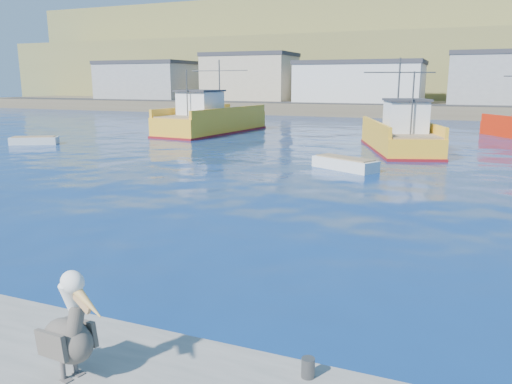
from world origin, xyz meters
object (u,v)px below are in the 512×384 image
at_px(skiff_left, 34,141).
at_px(trawler_yellow_a, 211,120).
at_px(trawler_yellow_b, 400,137).
at_px(pelican, 69,332).
at_px(skiff_mid, 345,165).

bearing_deg(skiff_left, trawler_yellow_a, 56.56).
distance_m(trawler_yellow_a, trawler_yellow_b, 18.81).
relative_size(trawler_yellow_b, pelican, 6.49).
distance_m(skiff_left, pelican, 34.74).
height_order(skiff_mid, pelican, pelican).
distance_m(trawler_yellow_a, skiff_left, 15.48).
relative_size(trawler_yellow_a, trawler_yellow_b, 1.24).
bearing_deg(trawler_yellow_b, skiff_left, -165.39).
xyz_separation_m(trawler_yellow_a, trawler_yellow_b, (17.82, -6.03, -0.15)).
xyz_separation_m(skiff_left, skiff_mid, (24.49, -1.95, 0.02)).
bearing_deg(skiff_left, trawler_yellow_b, 14.61).
distance_m(skiff_left, skiff_mid, 24.57).
height_order(trawler_yellow_a, trawler_yellow_b, trawler_yellow_a).
xyz_separation_m(skiff_left, pelican, (25.34, -23.75, 0.99)).
relative_size(trawler_yellow_a, skiff_left, 3.85).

